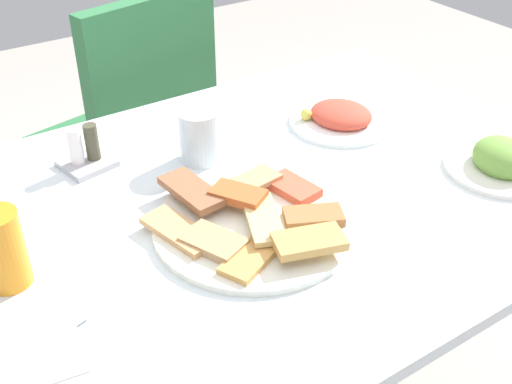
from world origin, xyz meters
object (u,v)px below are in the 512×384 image
(dining_table, at_px, (257,229))
(salad_plate_rice, at_px, (501,161))
(soda_can, at_px, (2,249))
(fork, at_px, (23,356))
(pide_platter, at_px, (252,221))
(condiment_caddy, at_px, (85,154))
(paper_napkin, at_px, (20,349))
(spoon, at_px, (15,338))
(salad_plate_greens, at_px, (340,117))
(drinking_glass, at_px, (199,136))
(dining_chair, at_px, (136,127))

(dining_table, xyz_separation_m, salad_plate_rice, (0.42, -0.19, 0.10))
(soda_can, xyz_separation_m, fork, (-0.03, -0.16, -0.06))
(pide_platter, relative_size, condiment_caddy, 3.26)
(paper_napkin, bearing_deg, condiment_caddy, 57.98)
(fork, height_order, condiment_caddy, condiment_caddy)
(condiment_caddy, bearing_deg, spoon, -123.24)
(pide_platter, distance_m, paper_napkin, 0.40)
(salad_plate_greens, height_order, drinking_glass, drinking_glass)
(drinking_glass, height_order, condiment_caddy, drinking_glass)
(salad_plate_greens, xyz_separation_m, paper_napkin, (-0.76, -0.26, -0.01))
(spoon, bearing_deg, dining_chair, 36.59)
(pide_platter, relative_size, salad_plate_rice, 1.65)
(salad_plate_rice, bearing_deg, pide_platter, 167.57)
(dining_chair, xyz_separation_m, pide_platter, (-0.15, -0.85, 0.25))
(salad_plate_greens, xyz_separation_m, soda_can, (-0.73, -0.12, 0.05))
(drinking_glass, xyz_separation_m, spoon, (-0.44, -0.27, -0.05))
(soda_can, xyz_separation_m, paper_napkin, (-0.03, -0.14, -0.06))
(paper_napkin, bearing_deg, drinking_glass, 33.82)
(salad_plate_rice, bearing_deg, drinking_glass, 142.28)
(dining_chair, bearing_deg, salad_plate_greens, -72.47)
(salad_plate_greens, bearing_deg, pide_platter, -150.33)
(salad_plate_rice, height_order, spoon, salad_plate_rice)
(soda_can, bearing_deg, pide_platter, -13.37)
(salad_plate_rice, height_order, condiment_caddy, condiment_caddy)
(soda_can, bearing_deg, condiment_caddy, 49.25)
(paper_napkin, relative_size, condiment_caddy, 1.43)
(fork, bearing_deg, pide_platter, -5.75)
(salad_plate_rice, xyz_separation_m, drinking_glass, (-0.45, 0.35, 0.03))
(paper_napkin, bearing_deg, pide_platter, 7.58)
(salad_plate_rice, xyz_separation_m, fork, (-0.88, 0.04, -0.02))
(soda_can, relative_size, paper_napkin, 0.81)
(dining_chair, relative_size, salad_plate_rice, 4.44)
(salad_plate_rice, relative_size, fork, 1.05)
(salad_plate_greens, bearing_deg, soda_can, -170.89)
(drinking_glass, distance_m, spoon, 0.52)
(salad_plate_greens, relative_size, spoon, 1.20)
(soda_can, relative_size, condiment_caddy, 1.16)
(dining_table, height_order, salad_plate_rice, salad_plate_rice)
(drinking_glass, distance_m, paper_napkin, 0.53)
(condiment_caddy, bearing_deg, dining_chair, 58.90)
(condiment_caddy, bearing_deg, drinking_glass, -27.06)
(pide_platter, bearing_deg, spoon, -174.98)
(salad_plate_rice, bearing_deg, dining_chair, 109.17)
(salad_plate_rice, bearing_deg, soda_can, 167.16)
(dining_table, bearing_deg, spoon, -165.96)
(paper_napkin, relative_size, fork, 0.76)
(paper_napkin, xyz_separation_m, spoon, (0.00, 0.02, 0.00))
(pide_platter, height_order, spoon, pide_platter)
(dining_table, xyz_separation_m, spoon, (-0.46, -0.12, 0.08))
(pide_platter, distance_m, soda_can, 0.38)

